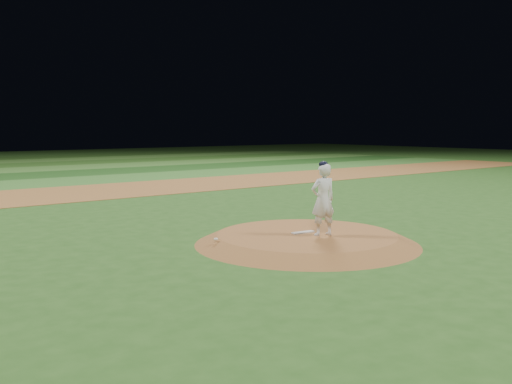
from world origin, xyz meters
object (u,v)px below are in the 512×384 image
Objects in this scene: pitchers_mound at (307,239)px; pitcher_on_mound at (323,199)px; rosin_bag at (216,239)px; pitching_rubber at (303,232)px.

pitcher_on_mound is at bearing -70.62° from pitchers_mound.
pitcher_on_mound is at bearing -24.91° from rosin_bag.
pitchers_mound is 1.09m from pitcher_on_mound.
pitching_rubber is 1.03m from pitcher_on_mound.
rosin_bag is at bearing 171.49° from pitching_rubber.
pitching_rubber is at bearing 92.17° from pitchers_mound.
pitchers_mound is 3.07× the size of pitcher_on_mound.
pitchers_mound is 50.43× the size of rosin_bag.
rosin_bag reaches higher than pitching_rubber.
rosin_bag reaches higher than pitchers_mound.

